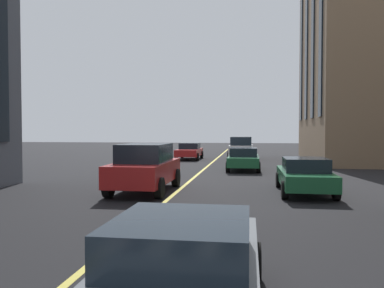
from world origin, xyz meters
name	(u,v)px	position (x,y,z in m)	size (l,w,h in m)	color
lane_centre_line	(185,185)	(20.00, 0.00, 0.00)	(80.00, 0.16, 0.01)	#D8C64C
car_green_far	(243,159)	(26.97, -2.44, 0.70)	(4.40, 1.95, 1.37)	#1E6038
car_red_parked_a	(189,151)	(35.48, 2.19, 0.70)	(4.40, 1.95, 1.37)	#B21E1E
car_white_mid	(241,148)	(36.44, -2.08, 0.97)	(4.70, 2.14, 1.88)	silver
car_grey_oncoming	(184,269)	(7.76, -2.03, 0.70)	(4.40, 1.95, 1.37)	slate
car_green_trailing	(305,175)	(18.47, -4.90, 0.70)	(4.40, 1.95, 1.37)	#1E6038
car_red_parked_b	(145,167)	(18.02, 1.25, 0.97)	(4.70, 2.14, 1.88)	#B21E1E
building_right_near	(382,7)	(35.43, -12.83, 11.95)	(13.49, 10.78, 23.90)	#846B51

